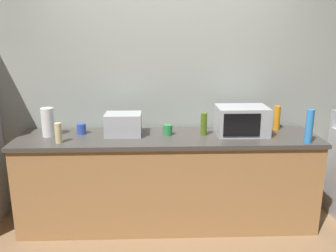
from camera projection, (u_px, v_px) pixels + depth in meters
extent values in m
plane|color=#93704C|center=(170.00, 245.00, 3.15)|extent=(8.00, 8.00, 0.00)
cube|color=#9EA399|center=(167.00, 83.00, 3.59)|extent=(6.40, 0.10, 2.70)
cube|color=#B27F4C|center=(168.00, 182.00, 3.43)|extent=(2.80, 0.60, 0.86)
cube|color=#47423D|center=(168.00, 138.00, 3.31)|extent=(2.84, 0.64, 0.04)
cube|color=#B7BABF|center=(242.00, 120.00, 3.34)|extent=(0.48, 0.34, 0.27)
cube|color=black|center=(242.00, 125.00, 3.18)|extent=(0.34, 0.01, 0.21)
cube|color=#B7BABF|center=(123.00, 124.00, 3.32)|extent=(0.34, 0.26, 0.21)
cylinder|color=white|center=(48.00, 122.00, 3.28)|extent=(0.12, 0.12, 0.27)
cylinder|color=orange|center=(277.00, 118.00, 3.51)|extent=(0.06, 0.06, 0.24)
cylinder|color=beige|center=(58.00, 133.00, 3.09)|extent=(0.06, 0.06, 0.18)
cylinder|color=#338CE5|center=(309.00, 126.00, 3.08)|extent=(0.07, 0.07, 0.30)
cylinder|color=#4C6B19|center=(204.00, 124.00, 3.31)|extent=(0.06, 0.06, 0.22)
cylinder|color=#2D8C47|center=(167.00, 130.00, 3.34)|extent=(0.09, 0.09, 0.10)
cylinder|color=#2D4CB2|center=(82.00, 129.00, 3.37)|extent=(0.09, 0.09, 0.10)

